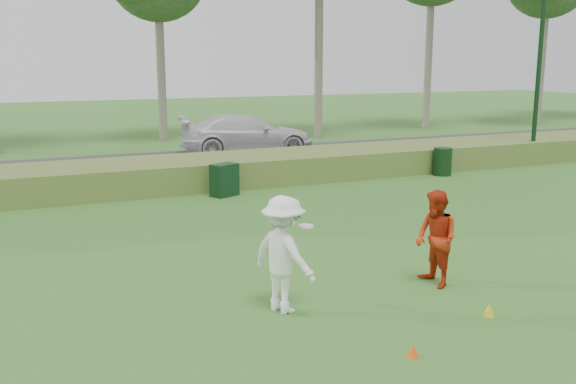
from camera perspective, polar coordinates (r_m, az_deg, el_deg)
name	(u,v)px	position (r m, az deg, el deg)	size (l,w,h in m)	color
ground	(385,312)	(11.06, 8.58, -10.50)	(120.00, 120.00, 0.00)	#2C6521
reed_strip	(191,172)	(21.66, -8.62, 1.73)	(80.00, 3.00, 0.90)	#50692A
park_road	(158,163)	(26.52, -11.49, 2.54)	(80.00, 6.00, 0.06)	#2D2D2D
lamp_post	(543,22)	(27.74, 21.69, 13.89)	(0.70, 0.70, 8.18)	black
player_white	(284,254)	(10.66, -0.38, -5.57)	(1.17, 1.46, 1.98)	white
player_red	(436,239)	(12.20, 13.02, -4.07)	(0.88, 0.68, 1.80)	#B72A0F
cone_orange	(413,350)	(9.56, 11.02, -13.66)	(0.17, 0.17, 0.19)	#F14B0C
cone_yellow	(489,310)	(11.26, 17.44, -9.94)	(0.19, 0.19, 0.21)	gold
utility_cabinet	(224,180)	(19.88, -5.67, 1.07)	(0.80, 0.50, 1.01)	black
trash_bin	(442,162)	(24.02, 13.56, 2.64)	(0.67, 0.67, 1.00)	black
car_right	(247,134)	(28.44, -3.70, 5.16)	(2.40, 5.90, 1.71)	silver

